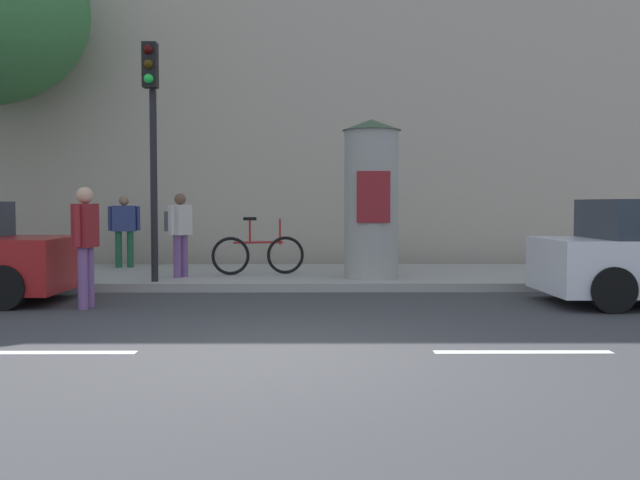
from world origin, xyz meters
TOP-DOWN VIEW (x-y plane):
  - ground_plane at (0.00, 0.00)m, footprint 80.00×80.00m
  - sidewalk_curb at (0.00, 7.00)m, footprint 36.00×4.00m
  - lane_markings at (-0.00, 0.00)m, footprint 25.80×0.16m
  - building_backdrop at (0.00, 12.00)m, footprint 36.00×5.00m
  - traffic_light at (-2.48, 5.24)m, footprint 0.24×0.45m
  - poster_column at (1.31, 5.96)m, footprint 1.07×1.07m
  - pedestrian_in_red_top at (-2.98, 3.14)m, footprint 0.30×0.57m
  - pedestrian_in_light_jacket at (-3.74, 8.20)m, footprint 0.65×0.44m
  - pedestrian_tallest at (-2.19, 6.12)m, footprint 0.49×0.54m
  - bicycle_leaning at (-0.79, 6.62)m, footprint 1.74×0.44m

SIDE VIEW (x-z plane):
  - ground_plane at x=0.00m, z-range 0.00..0.00m
  - lane_markings at x=0.00m, z-range 0.00..0.01m
  - sidewalk_curb at x=0.00m, z-range 0.00..0.15m
  - bicycle_leaning at x=-0.79m, z-range -0.01..1.08m
  - pedestrian_in_red_top at x=-2.98m, z-range 0.15..1.88m
  - pedestrian_in_light_jacket at x=-3.74m, z-range 0.30..1.80m
  - pedestrian_tallest at x=-2.19m, z-range 0.29..1.82m
  - poster_column at x=1.31m, z-range 0.17..3.03m
  - traffic_light at x=-2.48m, z-range 0.86..4.91m
  - building_backdrop at x=0.00m, z-range 0.00..10.08m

